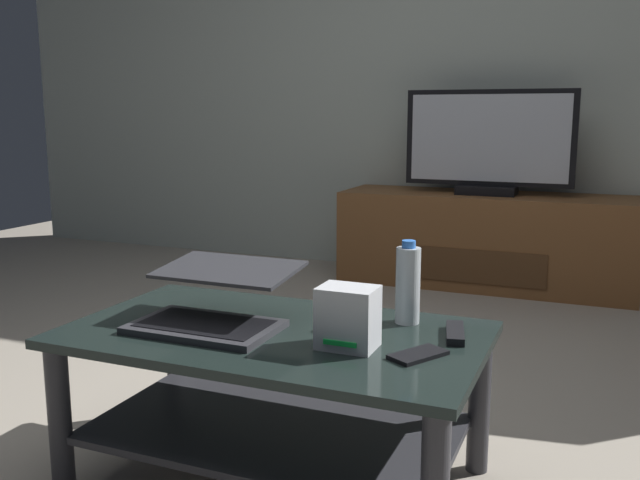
# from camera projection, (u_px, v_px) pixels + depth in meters

# --- Properties ---
(ground_plane) EXTENTS (7.68, 7.68, 0.00)m
(ground_plane) POSITION_uv_depth(u_px,v_px,m) (280.00, 426.00, 2.21)
(ground_plane) COLOR #9E9384
(back_wall) EXTENTS (6.40, 0.12, 2.80)m
(back_wall) POSITION_uv_depth(u_px,v_px,m) (455.00, 43.00, 4.18)
(back_wall) COLOR #A8B2A8
(back_wall) RESTS_ON ground
(coffee_table) EXTENTS (1.09, 0.62, 0.42)m
(coffee_table) POSITION_uv_depth(u_px,v_px,m) (275.00, 378.00, 1.84)
(coffee_table) COLOR black
(coffee_table) RESTS_ON ground
(media_cabinet) EXTENTS (1.64, 0.51, 0.53)m
(media_cabinet) POSITION_uv_depth(u_px,v_px,m) (485.00, 240.00, 3.99)
(media_cabinet) COLOR brown
(media_cabinet) RESTS_ON ground
(television) EXTENTS (0.93, 0.20, 0.58)m
(television) POSITION_uv_depth(u_px,v_px,m) (489.00, 145.00, 3.87)
(television) COLOR black
(television) RESTS_ON media_cabinet
(laptop) EXTENTS (0.38, 0.37, 0.15)m
(laptop) POSITION_uv_depth(u_px,v_px,m) (215.00, 303.00, 1.85)
(laptop) COLOR #333338
(laptop) RESTS_ON coffee_table
(router_box) EXTENTS (0.14, 0.11, 0.15)m
(router_box) POSITION_uv_depth(u_px,v_px,m) (348.00, 317.00, 1.67)
(router_box) COLOR silver
(router_box) RESTS_ON coffee_table
(water_bottle_near) EXTENTS (0.07, 0.07, 0.23)m
(water_bottle_near) POSITION_uv_depth(u_px,v_px,m) (408.00, 284.00, 1.86)
(water_bottle_near) COLOR silver
(water_bottle_near) RESTS_ON coffee_table
(cell_phone) EXTENTS (0.13, 0.16, 0.01)m
(cell_phone) POSITION_uv_depth(u_px,v_px,m) (418.00, 355.00, 1.61)
(cell_phone) COLOR black
(cell_phone) RESTS_ON coffee_table
(tv_remote) EXTENTS (0.08, 0.17, 0.02)m
(tv_remote) POSITION_uv_depth(u_px,v_px,m) (455.00, 333.00, 1.76)
(tv_remote) COLOR black
(tv_remote) RESTS_ON coffee_table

